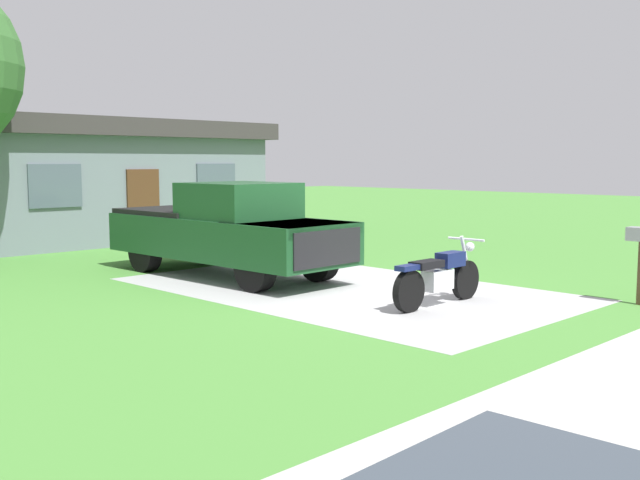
% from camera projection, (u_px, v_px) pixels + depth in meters
% --- Properties ---
extents(ground_plane, '(80.00, 80.00, 0.00)m').
position_uv_depth(ground_plane, '(344.00, 289.00, 13.40)').
color(ground_plane, '#498836').
extents(driveway_pad, '(4.91, 8.14, 0.01)m').
position_uv_depth(driveway_pad, '(344.00, 289.00, 13.40)').
color(driveway_pad, '#A9A9A9').
rests_on(driveway_pad, ground).
extents(motorcycle, '(2.21, 0.70, 1.09)m').
position_uv_depth(motorcycle, '(439.00, 276.00, 11.84)').
color(motorcycle, black).
rests_on(motorcycle, ground).
extents(pickup_truck, '(2.13, 5.67, 1.90)m').
position_uv_depth(pickup_truck, '(225.00, 229.00, 14.86)').
color(pickup_truck, black).
rests_on(pickup_truck, ground).
extents(neighbor_house, '(9.60, 5.60, 3.50)m').
position_uv_depth(neighbor_house, '(98.00, 179.00, 22.09)').
color(neighbor_house, slate).
rests_on(neighbor_house, ground).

